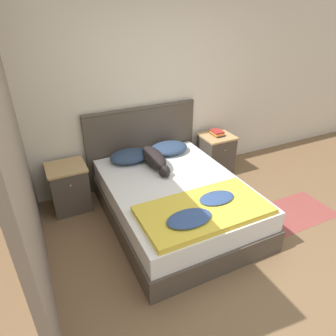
{
  "coord_description": "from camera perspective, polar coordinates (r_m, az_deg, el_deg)",
  "views": [
    {
      "loc": [
        -1.49,
        -1.62,
        2.36
      ],
      "look_at": [
        -0.12,
        1.22,
        0.61
      ],
      "focal_mm": 32.0,
      "sensor_mm": 36.0,
      "label": 1
    }
  ],
  "objects": [
    {
      "name": "ground_plane",
      "position": [
        3.23,
        12.02,
        -18.77
      ],
      "size": [
        16.0,
        16.0,
        0.0
      ],
      "primitive_type": "plane",
      "color": "brown"
    },
    {
      "name": "wall_back",
      "position": [
        4.18,
        -4.13,
        13.9
      ],
      "size": [
        9.0,
        0.06,
        2.55
      ],
      "color": "beige",
      "rests_on": "ground_plane"
    },
    {
      "name": "wall_side_left",
      "position": [
        2.89,
        -27.15,
        3.65
      ],
      "size": [
        0.06,
        3.1,
        2.55
      ],
      "color": "gray",
      "rests_on": "ground_plane"
    },
    {
      "name": "bed",
      "position": [
        3.65,
        1.4,
        -6.32
      ],
      "size": [
        1.54,
        2.04,
        0.51
      ],
      "color": "#4C4238",
      "rests_on": "ground_plane"
    },
    {
      "name": "headboard",
      "position": [
        4.31,
        -4.87,
        4.64
      ],
      "size": [
        1.62,
        0.06,
        1.14
      ],
      "color": "#4C4238",
      "rests_on": "ground_plane"
    },
    {
      "name": "nightstand_left",
      "position": [
        4.01,
        -18.29,
        -3.48
      ],
      "size": [
        0.47,
        0.46,
        0.61
      ],
      "color": "#4C4238",
      "rests_on": "ground_plane"
    },
    {
      "name": "nightstand_right",
      "position": [
        4.71,
        9.1,
        2.75
      ],
      "size": [
        0.47,
        0.46,
        0.61
      ],
      "color": "#4C4238",
      "rests_on": "ground_plane"
    },
    {
      "name": "pillow_left",
      "position": [
        4.0,
        -7.24,
        2.28
      ],
      "size": [
        0.54,
        0.4,
        0.14
      ],
      "color": "navy",
      "rests_on": "bed"
    },
    {
      "name": "pillow_right",
      "position": [
        4.19,
        0.13,
        3.83
      ],
      "size": [
        0.54,
        0.4,
        0.14
      ],
      "color": "navy",
      "rests_on": "bed"
    },
    {
      "name": "quilt",
      "position": [
        3.03,
        6.77,
        -7.95
      ],
      "size": [
        1.31,
        0.69,
        0.1
      ],
      "color": "yellow",
      "rests_on": "bed"
    },
    {
      "name": "dog",
      "position": [
        3.83,
        -2.54,
        1.76
      ],
      "size": [
        0.23,
        0.79,
        0.22
      ],
      "color": "black",
      "rests_on": "bed"
    },
    {
      "name": "book_stack",
      "position": [
        4.59,
        9.35,
        6.61
      ],
      "size": [
        0.16,
        0.22,
        0.07
      ],
      "color": "#232328",
      "rests_on": "nightstand_right"
    },
    {
      "name": "rug",
      "position": [
        4.17,
        22.5,
        -7.95
      ],
      "size": [
        1.06,
        0.6,
        0.0
      ],
      "color": "#93423D",
      "rests_on": "ground_plane"
    }
  ]
}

